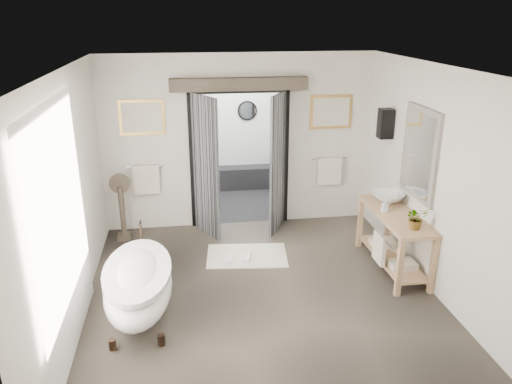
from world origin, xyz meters
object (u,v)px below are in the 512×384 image
clawfoot_tub (139,284)px  vanity (393,236)px  rug (247,256)px  basin (388,198)px

clawfoot_tub → vanity: clawfoot_tub is taller
rug → vanity: bearing=-18.4°
clawfoot_tub → basin: basin is taller
vanity → rug: vanity is taller
clawfoot_tub → vanity: 3.56m
vanity → clawfoot_tub: bearing=-168.9°
vanity → basin: size_ratio=3.36×
clawfoot_tub → vanity: bearing=11.1°
rug → basin: bearing=-7.7°
rug → clawfoot_tub: bearing=-137.7°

